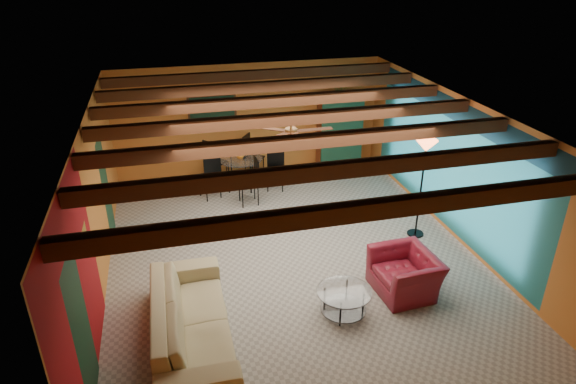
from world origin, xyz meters
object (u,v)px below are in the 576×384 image
object	(u,v)px
coffee_table	(344,302)
potted_plant	(340,89)
armchair	(405,273)
floor_lamp	(421,189)
vase	(240,143)
sofa	(191,321)
armoire	(338,133)
dining_table	(241,168)

from	to	relation	value
coffee_table	potted_plant	world-z (taller)	potted_plant
armchair	coffee_table	distance (m)	1.20
floor_lamp	vase	bearing A→B (deg)	135.39
sofa	coffee_table	distance (m)	2.31
floor_lamp	vase	distance (m)	4.20
armchair	armoire	world-z (taller)	armoire
dining_table	armoire	xyz separation A→B (m)	(2.63, 0.73, 0.37)
coffee_table	vase	size ratio (longest dim) A/B	4.51
armchair	dining_table	xyz separation A→B (m)	(-1.94, 4.56, 0.18)
coffee_table	potted_plant	xyz separation A→B (m)	(1.85, 5.59, 1.80)
potted_plant	vase	size ratio (longest dim) A/B	2.42
armoire	floor_lamp	distance (m)	3.69
dining_table	potted_plant	distance (m)	3.11
floor_lamp	armchair	bearing A→B (deg)	-122.97
sofa	dining_table	xyz separation A→B (m)	(1.52, 4.95, 0.13)
vase	floor_lamp	bearing A→B (deg)	-44.61
vase	dining_table	bearing A→B (deg)	0.00
armoire	potted_plant	world-z (taller)	potted_plant
sofa	floor_lamp	size ratio (longest dim) A/B	1.36
armoire	vase	xyz separation A→B (m)	(-2.63, -0.73, 0.25)
dining_table	vase	distance (m)	0.62
sofa	dining_table	bearing A→B (deg)	-16.76
armchair	floor_lamp	distance (m)	2.03
coffee_table	floor_lamp	world-z (taller)	floor_lamp
coffee_table	floor_lamp	size ratio (longest dim) A/B	0.42
sofa	potted_plant	bearing A→B (deg)	-35.87
armoire	floor_lamp	bearing A→B (deg)	-82.19
dining_table	coffee_table	bearing A→B (deg)	-80.89
coffee_table	floor_lamp	bearing A→B (deg)	41.00
sofa	armchair	xyz separation A→B (m)	(3.46, 0.39, -0.05)
armchair	dining_table	world-z (taller)	dining_table
dining_table	floor_lamp	bearing A→B (deg)	-44.61
coffee_table	armoire	size ratio (longest dim) A/B	0.47
dining_table	armoire	size ratio (longest dim) A/B	1.13
sofa	dining_table	distance (m)	5.18
armchair	coffee_table	xyz separation A→B (m)	(-1.16, -0.30, -0.13)
coffee_table	vase	xyz separation A→B (m)	(-0.78, 4.86, 0.93)
sofa	vase	bearing A→B (deg)	-16.76
dining_table	floor_lamp	world-z (taller)	floor_lamp
potted_plant	vase	bearing A→B (deg)	-164.56
dining_table	potted_plant	world-z (taller)	potted_plant
sofa	armoire	xyz separation A→B (m)	(4.15, 5.67, 0.50)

